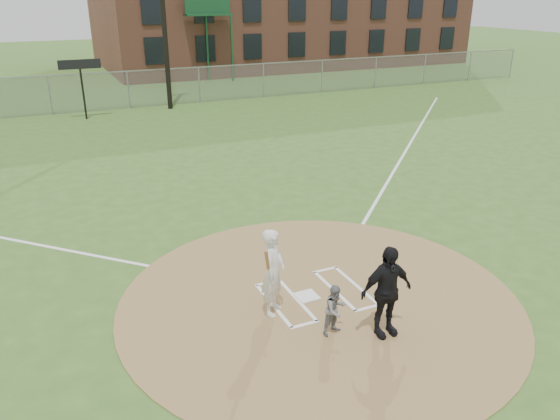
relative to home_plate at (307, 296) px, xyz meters
name	(u,v)px	position (x,y,z in m)	size (l,w,h in m)	color
ground	(319,299)	(0.21, -0.16, -0.04)	(140.00, 140.00, 0.00)	#365C1F
dirt_circle	(319,299)	(0.21, -0.16, -0.03)	(8.40, 8.40, 0.02)	#977747
home_plate	(307,296)	(0.00, 0.00, 0.00)	(0.45, 0.45, 0.03)	silver
foul_line_first	(408,148)	(9.21, 8.84, -0.03)	(0.10, 24.00, 0.01)	white
catcher	(336,310)	(-0.11, -1.37, 0.49)	(0.49, 0.38, 1.00)	slate
umpire	(386,291)	(0.72, -1.77, 0.89)	(1.06, 0.44, 1.81)	black
batters_boxes	(316,295)	(0.21, -0.01, -0.01)	(2.08, 1.88, 0.01)	white
batter_at_plate	(273,272)	(-0.87, -0.23, 0.89)	(0.85, 1.07, 1.81)	silver
outfield_fence	(128,90)	(0.21, 21.84, 0.98)	(56.08, 0.08, 2.03)	slate
scoreboard_sign	(80,71)	(-2.29, 20.04, 2.35)	(2.00, 0.10, 2.93)	black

